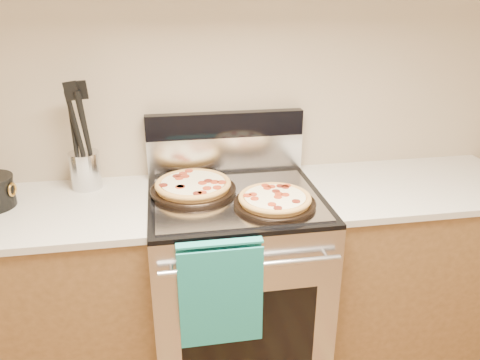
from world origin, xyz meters
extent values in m
plane|color=tan|center=(0.00, 2.00, 1.35)|extent=(4.00, 0.00, 4.00)
cube|color=#B7B7BC|center=(0.00, 1.65, 0.45)|extent=(0.76, 0.68, 0.90)
cube|color=black|center=(0.00, 1.31, 0.45)|extent=(0.56, 0.01, 0.40)
cube|color=black|center=(0.00, 1.65, 0.91)|extent=(0.76, 0.68, 0.02)
cube|color=silver|center=(0.00, 1.96, 1.01)|extent=(0.76, 0.06, 0.18)
cube|color=black|center=(0.00, 1.96, 1.16)|extent=(0.76, 0.06, 0.12)
cylinder|color=silver|center=(0.00, 1.27, 0.80)|extent=(0.70, 0.03, 0.03)
cube|color=gray|center=(0.00, 1.62, 0.92)|extent=(0.70, 0.55, 0.01)
cube|color=brown|center=(-0.88, 1.68, 0.44)|extent=(1.00, 0.62, 0.88)
cube|color=beige|center=(-0.88, 1.68, 0.90)|extent=(1.02, 0.64, 0.03)
cube|color=brown|center=(0.88, 1.68, 0.44)|extent=(1.00, 0.62, 0.88)
cube|color=beige|center=(0.88, 1.68, 0.90)|extent=(1.02, 0.64, 0.03)
cylinder|color=silver|center=(-0.66, 1.89, 1.00)|extent=(0.18, 0.18, 0.17)
camera|label=1|loc=(-0.30, -0.20, 1.77)|focal=35.00mm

